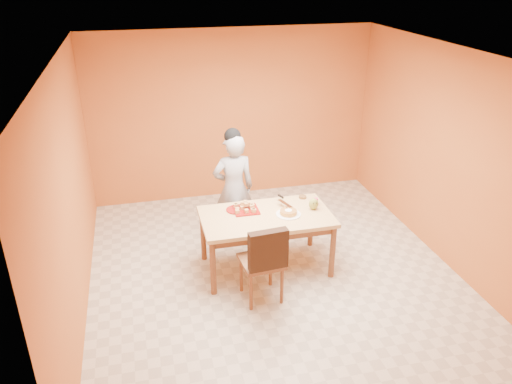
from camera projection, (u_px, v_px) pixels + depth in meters
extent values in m
plane|color=beige|center=(274.00, 274.00, 6.29)|extent=(5.00, 5.00, 0.00)
plane|color=white|center=(278.00, 56.00, 5.14)|extent=(5.00, 5.00, 0.00)
plane|color=#BF672C|center=(233.00, 116.00, 7.91)|extent=(4.50, 0.00, 4.50)
plane|color=#BF672C|center=(70.00, 197.00, 5.23)|extent=(0.00, 5.00, 5.00)
plane|color=#BF672C|center=(449.00, 159.00, 6.21)|extent=(0.00, 5.00, 5.00)
cube|color=tan|center=(266.00, 217.00, 6.12)|extent=(1.60, 0.90, 0.05)
cube|color=brown|center=(266.00, 222.00, 6.16)|extent=(1.48, 0.78, 0.10)
cylinder|color=brown|center=(213.00, 268.00, 5.78)|extent=(0.07, 0.07, 0.71)
cylinder|color=brown|center=(203.00, 235.00, 6.47)|extent=(0.07, 0.07, 0.71)
cylinder|color=brown|center=(332.00, 252.00, 6.10)|extent=(0.07, 0.07, 0.71)
cylinder|color=brown|center=(311.00, 222.00, 6.79)|extent=(0.07, 0.07, 0.71)
imported|color=#98989B|center=(234.00, 189.00, 6.76)|extent=(0.58, 0.39, 1.56)
cube|color=maroon|center=(246.00, 210.00, 6.22)|extent=(0.31, 0.31, 0.02)
cylinder|color=maroon|center=(236.00, 210.00, 6.23)|extent=(0.31, 0.31, 0.01)
cylinder|color=white|center=(288.00, 214.00, 6.12)|extent=(0.40, 0.40, 0.01)
cylinder|color=gold|center=(288.00, 212.00, 6.11)|extent=(0.26, 0.26, 0.05)
cube|color=silver|center=(285.00, 203.00, 6.25)|extent=(0.13, 0.27, 0.01)
ellipsoid|color=olive|center=(314.00, 204.00, 6.22)|extent=(0.15, 0.14, 0.15)
cylinder|color=#E2215E|center=(315.00, 202.00, 6.35)|extent=(0.08, 0.08, 0.09)
cylinder|color=#3B1F10|center=(303.00, 197.00, 6.54)|extent=(0.11, 0.11, 0.03)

